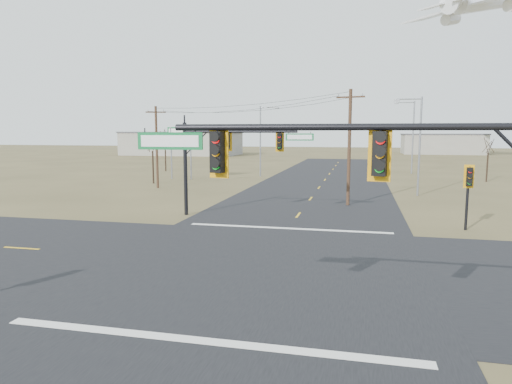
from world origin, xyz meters
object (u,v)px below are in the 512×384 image
Objects in this scene: utility_pole_far at (157,145)px; bare_tree_a at (152,143)px; streetlight_c at (262,137)px; mast_arm_near at (381,174)px; streetlight_a at (418,141)px; pedestal_signal_ne at (469,182)px; streetlight_b at (411,133)px; bare_tree_c at (489,145)px; highway_sign at (181,143)px; bare_tree_b at (165,135)px; utility_pole_near at (349,146)px; mast_arm_far at (230,149)px.

bare_tree_a is (-2.27, 3.76, 0.12)m from utility_pole_far.
mast_arm_near is at bearing -52.30° from streetlight_c.
mast_arm_near is 1.25× the size of utility_pole_far.
streetlight_a reaches higher than utility_pole_far.
streetlight_b is (0.62, 37.91, 2.69)m from pedestal_signal_ne.
bare_tree_c is (8.13, 28.81, 1.37)m from pedestal_signal_ne.
pedestal_signal_ne is 0.61× the size of highway_sign.
streetlight_a is (-1.19, 14.76, 2.06)m from pedestal_signal_ne.
highway_sign is 0.97× the size of bare_tree_b.
utility_pole_far is at bearing 159.85° from utility_pole_near.
utility_pole_near is (7.56, 6.69, 0.07)m from mast_arm_far.
utility_pole_near is (-6.95, 7.87, 1.80)m from pedestal_signal_ne.
utility_pole_far is 8.94m from highway_sign.
bare_tree_b is (-33.87, 34.04, 2.35)m from pedestal_signal_ne.
bare_tree_b is at bearing 109.25° from bare_tree_a.
streetlight_c reaches higher than bare_tree_a.
mast_arm_near is 47.89m from streetlight_c.
mast_arm_far is 18.09m from utility_pole_far.
pedestal_signal_ne is at bearing -72.79° from streetlight_a.
highway_sign is 0.70× the size of streetlight_c.
mast_arm_near is 46.08m from highway_sign.
bare_tree_c is at bearing 21.10° from streetlight_c.
utility_pole_far is 0.94× the size of streetlight_a.
bare_tree_b is at bearing 111.78° from utility_pole_far.
streetlight_b is at bearing 75.85° from utility_pole_near.
mast_arm_near is at bearing -86.90° from utility_pole_near.
mast_arm_near is at bearing -85.37° from streetlight_a.
bare_tree_a is (-10.08, -10.59, -0.57)m from streetlight_c.
mast_arm_far is 10.10m from utility_pole_near.
streetlight_b is 34.91m from bare_tree_a.
bare_tree_b is at bearing 162.06° from streetlight_a.
streetlight_b is (26.87, 22.96, 1.21)m from utility_pole_far.
bare_tree_a is (-28.52, 18.71, 1.60)m from pedestal_signal_ne.
streetlight_c is (-3.92, 28.12, 0.45)m from mast_arm_far.
utility_pole_near is 1.42× the size of highway_sign.
bare_tree_b is (-5.35, 15.32, 0.74)m from bare_tree_a.
bare_tree_a is at bearing 111.97° from mast_arm_far.
streetlight_b reaches higher than mast_arm_near.
mast_arm_far reaches higher than bare_tree_c.
highway_sign is (-1.03, 8.88, 0.09)m from utility_pole_far.
streetlight_a reaches higher than bare_tree_c.
pedestal_signal_ne is 0.59× the size of bare_tree_b.
bare_tree_b is at bearing -174.89° from streetlight_c.
streetlight_b is 34.71m from bare_tree_b.
highway_sign is at bearing 131.44° from mast_arm_near.
streetlight_a reaches higher than bare_tree_a.
mast_arm_near is 1.16× the size of utility_pole_near.
streetlight_c is at bearing 128.02° from pedestal_signal_ne.
streetlight_b is 1.52× the size of bare_tree_b.
pedestal_signal_ne is 0.44× the size of streetlight_a.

